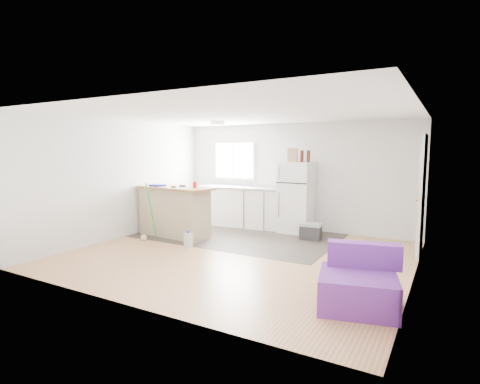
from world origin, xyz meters
The scene contains 19 objects.
room centered at (0.00, 0.00, 1.20)m, with size 5.51×5.01×2.41m.
vinyl_zone centered at (-0.73, 1.25, 0.00)m, with size 4.05×2.50×0.00m, color #38302A.
window centered at (-1.55, 2.49, 1.55)m, with size 1.18×0.06×0.98m.
interior_door centered at (2.72, 1.55, 1.02)m, with size 0.11×0.92×2.10m.
ceiling_fixture centered at (-1.20, 1.20, 2.36)m, with size 0.30×0.30×0.07m, color white.
kitchen_cabinets centered at (-1.19, 2.17, 0.48)m, with size 2.15×0.81×1.22m.
peninsula centered at (-1.88, 0.56, 0.53)m, with size 1.75×0.80×1.04m.
refrigerator centered at (0.21, 2.16, 0.77)m, with size 0.69×0.66×1.54m.
cooler centered at (0.72, 1.67, 0.17)m, with size 0.46×0.34×0.33m.
purple_seat centered at (2.28, -1.21, 0.25)m, with size 1.01×0.98×0.70m.
cleaner_jug centered at (-1.07, -0.03, 0.14)m, with size 0.15×0.12×0.31m.
mop centered at (-2.12, -0.03, 0.23)m, with size 0.20×0.33×1.18m.
red_cup centered at (-1.36, 0.58, 1.10)m, with size 0.08×0.08×0.12m, color red.
blue_tray centered at (-2.26, 0.49, 1.06)m, with size 0.30×0.22×0.04m, color #1213AF.
tool_a centered at (-1.73, 0.67, 1.06)m, with size 0.14×0.05×0.03m, color black.
tool_b centered at (-1.76, 0.41, 1.06)m, with size 0.10×0.04×0.03m, color black.
cardboard_box centered at (0.12, 2.14, 1.69)m, with size 0.20×0.10×0.30m, color tan.
bottle_left centered at (0.35, 2.09, 1.67)m, with size 0.07×0.07×0.25m, color #3A160A.
bottle_right centered at (0.48, 2.15, 1.67)m, with size 0.07×0.07×0.25m, color #3A160A.
Camera 1 is at (3.14, -5.50, 1.80)m, focal length 28.00 mm.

